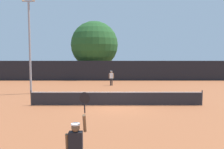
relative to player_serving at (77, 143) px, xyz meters
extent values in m
plane|color=#9E5633|center=(1.31, 10.21, -1.12)|extent=(120.00, 120.00, 0.00)
cube|color=#232328|center=(1.31, 10.21, -0.65)|extent=(11.88, 0.03, 0.91)
cube|color=white|center=(1.31, 10.21, -0.19)|extent=(11.88, 0.04, 0.06)
cylinder|color=#333338|center=(-4.63, 10.21, -0.59)|extent=(0.08, 0.08, 1.07)
cylinder|color=#333338|center=(7.26, 10.21, -0.59)|extent=(0.08, 0.08, 1.07)
cube|color=black|center=(1.31, 26.14, 0.19)|extent=(37.00, 0.12, 2.63)
cube|color=black|center=(-0.01, -0.01, 0.03)|extent=(0.38, 0.22, 0.62)
sphere|color=brown|center=(-0.01, -0.01, 0.45)|extent=(0.24, 0.24, 0.24)
cylinder|color=white|center=(-0.01, -0.01, 0.55)|extent=(0.25, 0.25, 0.04)
cylinder|color=brown|center=(-0.25, -0.01, -0.01)|extent=(0.09, 0.18, 0.59)
cylinder|color=brown|center=(0.23, 0.07, 0.55)|extent=(0.09, 0.33, 0.57)
cylinder|color=black|center=(0.23, 0.13, 0.95)|extent=(0.04, 0.11, 0.28)
ellipsoid|color=black|center=(0.23, 0.19, 1.24)|extent=(0.30, 0.13, 0.36)
cube|color=white|center=(0.92, 20.84, -0.01)|extent=(0.38, 0.22, 0.60)
sphere|color=#8C6647|center=(0.92, 20.84, 0.41)|extent=(0.23, 0.23, 0.23)
cylinder|color=white|center=(0.92, 20.84, 0.50)|extent=(0.24, 0.24, 0.04)
cylinder|color=black|center=(0.84, 20.84, -0.72)|extent=(0.12, 0.12, 0.82)
cylinder|color=black|center=(1.00, 20.84, -0.72)|extent=(0.12, 0.12, 0.82)
cylinder|color=#8C6647|center=(0.68, 20.84, -0.04)|extent=(0.09, 0.17, 0.57)
cylinder|color=#8C6647|center=(1.16, 20.84, -0.04)|extent=(0.09, 0.16, 0.57)
sphere|color=#CCE033|center=(1.06, 13.75, -1.09)|extent=(0.07, 0.07, 0.07)
cylinder|color=gray|center=(-6.29, 15.23, 2.94)|extent=(0.18, 0.18, 8.12)
cube|color=gray|center=(-6.29, 15.23, 7.05)|extent=(1.10, 0.10, 0.10)
sphere|color=#F2EDCC|center=(-6.74, 15.23, 7.18)|extent=(0.28, 0.28, 0.28)
sphere|color=#F2EDCC|center=(-5.84, 15.23, 7.18)|extent=(0.28, 0.28, 0.28)
cylinder|color=brown|center=(-1.59, 29.59, 0.03)|extent=(0.56, 0.56, 2.30)
sphere|color=#235123|center=(-1.59, 29.59, 3.76)|extent=(6.88, 6.88, 6.88)
cube|color=black|center=(11.63, 32.79, -0.52)|extent=(2.09, 4.28, 0.90)
cube|color=#2D333D|center=(11.63, 32.49, 0.25)|extent=(1.80, 2.28, 0.64)
cylinder|color=black|center=(10.78, 34.19, -0.82)|extent=(0.22, 0.60, 0.60)
cylinder|color=black|center=(12.48, 34.19, -0.82)|extent=(0.22, 0.60, 0.60)
cylinder|color=black|center=(10.78, 31.39, -0.82)|extent=(0.22, 0.60, 0.60)
cylinder|color=black|center=(12.48, 31.39, -0.82)|extent=(0.22, 0.60, 0.60)
camera|label=1|loc=(1.00, -6.62, 2.50)|focal=39.35mm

